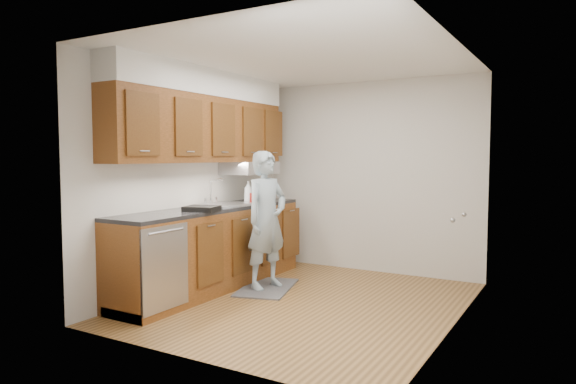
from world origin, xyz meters
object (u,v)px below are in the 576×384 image
object	(u,v)px
dish_rack	(202,209)
person	(267,210)
soap_bottle_b	(261,194)
soap_bottle_a	(248,192)
soda_can	(253,198)
soap_bottle_c	(260,196)

from	to	relation	value
dish_rack	person	bearing A→B (deg)	46.13
soap_bottle_b	dish_rack	size ratio (longest dim) A/B	0.57
soap_bottle_a	dish_rack	bearing A→B (deg)	-84.34
soda_can	dish_rack	xyz separation A→B (m)	(0.00, -0.97, -0.04)
person	soap_bottle_b	bearing A→B (deg)	51.69
soap_bottle_b	soap_bottle_c	distance (m)	0.10
dish_rack	soap_bottle_b	bearing A→B (deg)	79.48
soda_can	dish_rack	size ratio (longest dim) A/B	0.39
soap_bottle_b	dish_rack	bearing A→B (deg)	-85.82
soap_bottle_c	soda_can	xyz separation A→B (m)	(0.05, -0.25, -0.02)
soap_bottle_b	dish_rack	distance (m)	1.31
person	soda_can	size ratio (longest dim) A/B	13.40
soap_bottle_c	soda_can	bearing A→B (deg)	-78.07
soap_bottle_a	soap_bottle_b	distance (m)	0.29
soap_bottle_a	soap_bottle_c	world-z (taller)	soap_bottle_a
person	soap_bottle_c	world-z (taller)	person
soda_can	dish_rack	bearing A→B (deg)	-89.91
person	dish_rack	world-z (taller)	person
person	dish_rack	xyz separation A→B (m)	(-0.38, -0.68, 0.06)
dish_rack	soda_can	bearing A→B (deg)	75.39
person	soap_bottle_c	size ratio (longest dim) A/B	10.84
soap_bottle_a	soda_can	bearing A→B (deg)	-27.97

